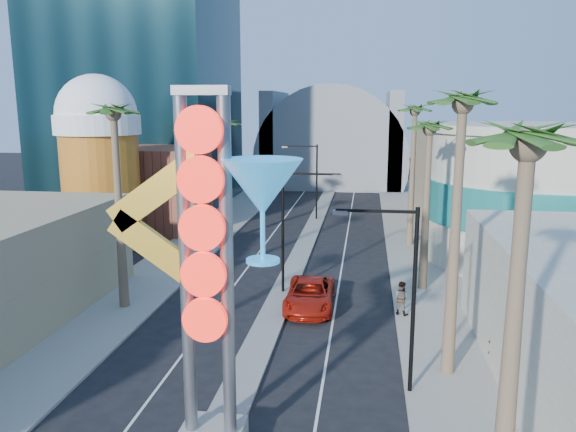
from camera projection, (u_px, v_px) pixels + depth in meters
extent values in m
cube|color=gray|center=(206.00, 236.00, 52.16)|extent=(5.00, 100.00, 0.15)
cube|color=gray|center=(414.00, 242.00, 49.56)|extent=(5.00, 100.00, 0.15)
cube|color=gray|center=(311.00, 232.00, 53.77)|extent=(1.60, 84.00, 0.15)
cube|color=brown|center=(149.00, 188.00, 55.20)|extent=(10.00, 10.00, 8.00)
cube|color=tan|center=(468.00, 171.00, 60.35)|extent=(10.00, 20.00, 10.00)
cylinder|color=#AD5717|center=(102.00, 189.00, 47.38)|extent=(6.40, 6.40, 10.00)
cylinder|color=white|center=(97.00, 125.00, 46.33)|extent=(7.00, 7.00, 1.60)
sphere|color=white|center=(97.00, 115.00, 46.18)|extent=(6.60, 6.60, 6.60)
cylinder|color=#AFAA94|center=(536.00, 199.00, 42.59)|extent=(16.00, 16.00, 10.00)
cylinder|color=teal|center=(536.00, 199.00, 42.59)|extent=(16.60, 16.60, 3.00)
cylinder|color=#AFAA94|center=(543.00, 128.00, 41.57)|extent=(16.60, 16.60, 0.60)
cylinder|color=slate|center=(333.00, 158.00, 86.05)|extent=(22.00, 16.00, 22.00)
cube|color=slate|center=(275.00, 138.00, 86.70)|extent=(2.00, 16.00, 14.00)
cube|color=slate|center=(393.00, 139.00, 84.24)|extent=(2.00, 16.00, 14.00)
cylinder|color=slate|center=(186.00, 272.00, 18.62)|extent=(0.44, 0.44, 12.00)
cylinder|color=slate|center=(227.00, 274.00, 18.43)|extent=(0.44, 0.44, 12.00)
cube|color=slate|center=(201.00, 90.00, 17.39)|extent=(1.80, 0.50, 0.30)
cylinder|color=red|center=(199.00, 130.00, 17.28)|extent=(1.50, 0.25, 1.50)
cylinder|color=red|center=(201.00, 180.00, 17.58)|extent=(1.50, 0.25, 1.50)
cylinder|color=red|center=(202.00, 228.00, 17.88)|extent=(1.50, 0.25, 1.50)
cylinder|color=red|center=(203.00, 275.00, 18.18)|extent=(1.50, 0.25, 1.50)
cylinder|color=red|center=(205.00, 320.00, 18.48)|extent=(1.50, 0.25, 1.50)
cube|color=gold|center=(156.00, 191.00, 18.22)|extent=(3.47, 0.25, 2.80)
cube|color=gold|center=(159.00, 251.00, 18.61)|extent=(3.47, 0.25, 2.80)
cone|color=#248ACF|center=(262.00, 187.00, 17.71)|extent=(2.60, 2.60, 1.80)
cylinder|color=#248ACF|center=(263.00, 236.00, 18.02)|extent=(0.16, 0.16, 1.60)
cylinder|color=#248ACF|center=(263.00, 261.00, 18.17)|extent=(1.10, 1.10, 0.12)
cylinder|color=black|center=(283.00, 233.00, 35.53)|extent=(0.18, 0.18, 8.00)
cube|color=black|center=(312.00, 174.00, 34.55)|extent=(3.60, 0.12, 0.12)
cube|color=slate|center=(338.00, 176.00, 34.35)|extent=(0.60, 0.25, 0.18)
cylinder|color=black|center=(317.00, 183.00, 58.85)|extent=(0.18, 0.18, 8.00)
cube|color=black|center=(300.00, 146.00, 58.36)|extent=(3.60, 0.12, 0.12)
cube|color=slate|center=(285.00, 147.00, 58.60)|extent=(0.60, 0.25, 0.18)
cylinder|color=black|center=(414.00, 303.00, 22.88)|extent=(0.18, 0.18, 8.00)
cube|color=black|center=(376.00, 211.00, 22.37)|extent=(3.24, 0.12, 0.12)
cube|color=slate|center=(340.00, 213.00, 22.59)|extent=(0.60, 0.25, 0.18)
cylinder|color=brown|center=(119.00, 214.00, 32.53)|extent=(0.40, 0.40, 11.50)
sphere|color=#204617|center=(113.00, 114.00, 31.42)|extent=(2.40, 2.40, 2.40)
cylinder|color=brown|center=(193.00, 191.00, 46.28)|extent=(0.40, 0.40, 10.00)
sphere|color=#204617|center=(191.00, 130.00, 45.32)|extent=(2.40, 2.40, 2.40)
cylinder|color=brown|center=(228.00, 174.00, 57.94)|extent=(0.40, 0.40, 10.00)
sphere|color=#204617|center=(227.00, 125.00, 56.98)|extent=(2.40, 2.40, 2.40)
cylinder|color=brown|center=(511.00, 357.00, 14.57)|extent=(0.40, 0.40, 11.00)
sphere|color=#204617|center=(528.00, 145.00, 13.51)|extent=(2.40, 2.40, 2.40)
cylinder|color=brown|center=(454.00, 246.00, 24.19)|extent=(0.40, 0.40, 12.00)
sphere|color=#204617|center=(463.00, 104.00, 23.04)|extent=(2.40, 2.40, 2.40)
cylinder|color=brown|center=(426.00, 212.00, 36.00)|extent=(0.40, 0.40, 10.50)
sphere|color=#204617|center=(430.00, 129.00, 34.99)|extent=(2.40, 2.40, 2.40)
cylinder|color=brown|center=(412.00, 180.00, 47.56)|extent=(0.40, 0.40, 11.50)
sphere|color=#204617|center=(415.00, 111.00, 46.45)|extent=(2.40, 2.40, 2.40)
imported|color=#B51C0D|center=(310.00, 295.00, 33.52)|extent=(2.94, 6.14, 1.69)
imported|color=gray|center=(494.00, 347.00, 25.89)|extent=(0.64, 0.45, 1.64)
imported|color=gray|center=(401.00, 298.00, 32.09)|extent=(1.19, 1.09, 1.96)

